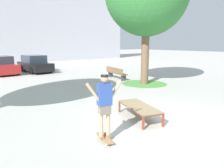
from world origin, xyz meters
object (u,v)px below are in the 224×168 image
(skate_box, at_px, (139,107))
(car_red, at_px, (1,66))
(skater, at_px, (105,102))
(car_black, at_px, (35,64))
(skateboard, at_px, (105,138))
(park_bench, at_px, (116,73))

(skate_box, distance_m, car_red, 15.05)
(car_red, bearing_deg, skater, -93.25)
(skater, xyz_separation_m, car_red, (0.89, 15.67, -0.38))
(car_red, distance_m, car_black, 2.72)
(skateboard, distance_m, car_black, 15.68)
(car_red, relative_size, car_black, 1.01)
(car_black, distance_m, park_bench, 8.18)
(skateboard, height_order, skater, skater)
(car_black, bearing_deg, car_red, 171.17)
(skater, bearing_deg, skate_box, 18.43)
(skate_box, height_order, car_red, car_red)
(skate_box, xyz_separation_m, car_black, (1.60, 14.59, 0.28))
(skater, distance_m, park_bench, 10.31)
(park_bench, bearing_deg, skater, -131.29)
(skate_box, xyz_separation_m, car_red, (-1.08, 15.01, 0.28))
(car_red, distance_m, park_bench, 9.89)
(skateboard, height_order, car_black, car_black)
(car_black, bearing_deg, skate_box, -96.27)
(skater, bearing_deg, car_black, 76.81)
(skater, height_order, car_red, skater)
(skateboard, relative_size, car_red, 0.19)
(car_red, bearing_deg, car_black, -8.83)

